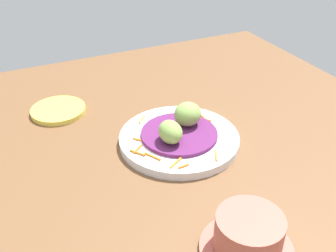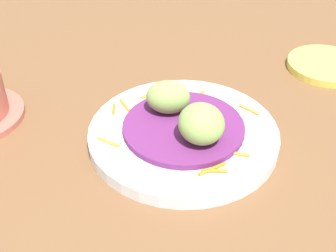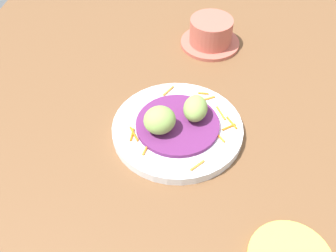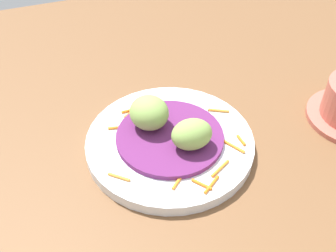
{
  "view_description": "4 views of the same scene",
  "coord_description": "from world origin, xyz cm",
  "px_view_note": "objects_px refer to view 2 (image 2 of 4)",
  "views": [
    {
      "loc": [
        52.64,
        -25.13,
        47.03
      ],
      "look_at": [
        -6.34,
        2.61,
        5.74
      ],
      "focal_mm": 42.69,
      "sensor_mm": 36.0,
      "label": 1
    },
    {
      "loc": [
        -5.34,
        49.29,
        37.98
      ],
      "look_at": [
        -3.33,
        5.62,
        5.03
      ],
      "focal_mm": 48.91,
      "sensor_mm": 36.0,
      "label": 2
    },
    {
      "loc": [
        -54.6,
        -1.65,
        56.52
      ],
      "look_at": [
        -6.42,
        6.01,
        4.68
      ],
      "focal_mm": 43.31,
      "sensor_mm": 36.0,
      "label": 3
    },
    {
      "loc": [
        -19.2,
        -34.28,
        44.62
      ],
      "look_at": [
        -5.01,
        5.77,
        4.95
      ],
      "focal_mm": 44.48,
      "sensor_mm": 36.0,
      "label": 4
    }
  ],
  "objects_px": {
    "main_plate": "(183,135)",
    "side_plate_small": "(326,65)",
    "guac_scoop_left": "(168,97)",
    "guac_scoop_center": "(201,124)"
  },
  "relations": [
    {
      "from": "main_plate",
      "to": "side_plate_small",
      "type": "distance_m",
      "value": 0.29
    },
    {
      "from": "main_plate",
      "to": "side_plate_small",
      "type": "relative_size",
      "value": 1.97
    },
    {
      "from": "guac_scoop_left",
      "to": "guac_scoop_center",
      "type": "bearing_deg",
      "value": 125.35
    },
    {
      "from": "guac_scoop_left",
      "to": "guac_scoop_center",
      "type": "relative_size",
      "value": 0.99
    },
    {
      "from": "main_plate",
      "to": "guac_scoop_left",
      "type": "xyz_separation_m",
      "value": [
        0.02,
        -0.03,
        0.04
      ]
    },
    {
      "from": "main_plate",
      "to": "guac_scoop_center",
      "type": "distance_m",
      "value": 0.05
    },
    {
      "from": "guac_scoop_left",
      "to": "side_plate_small",
      "type": "distance_m",
      "value": 0.29
    },
    {
      "from": "guac_scoop_center",
      "to": "side_plate_small",
      "type": "xyz_separation_m",
      "value": [
        -0.2,
        -0.22,
        -0.04
      ]
    },
    {
      "from": "main_plate",
      "to": "side_plate_small",
      "type": "bearing_deg",
      "value": -139.11
    },
    {
      "from": "guac_scoop_left",
      "to": "side_plate_small",
      "type": "relative_size",
      "value": 0.46
    }
  ]
}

